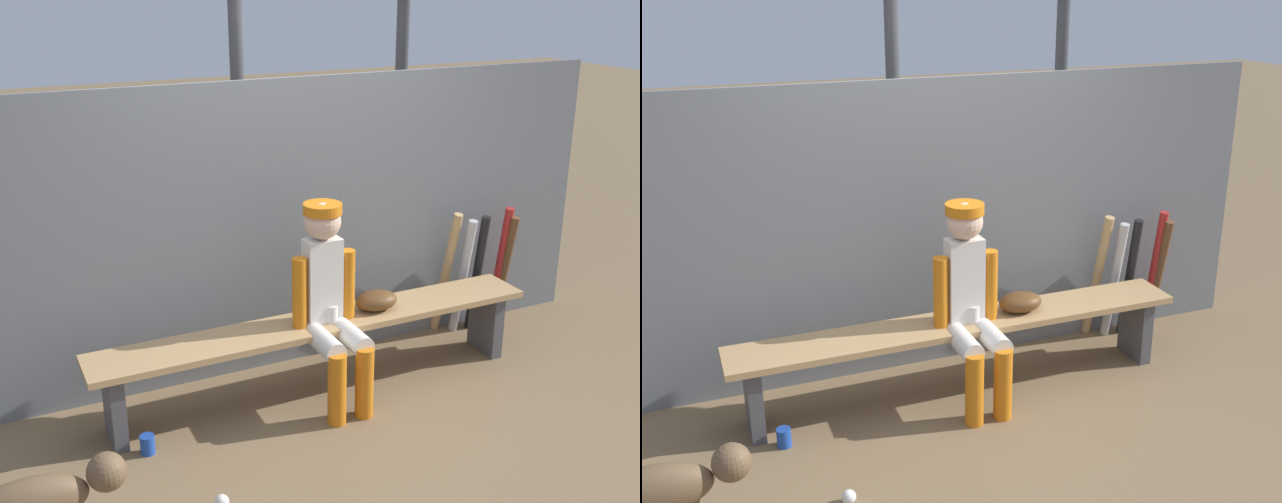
# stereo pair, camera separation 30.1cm
# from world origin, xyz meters

# --- Properties ---
(ground_plane) EXTENTS (30.00, 30.00, 0.00)m
(ground_plane) POSITION_xyz_m (0.00, 0.00, 0.00)
(ground_plane) COLOR brown
(chainlink_fence) EXTENTS (4.62, 0.03, 1.90)m
(chainlink_fence) POSITION_xyz_m (0.00, 0.47, 0.95)
(chainlink_fence) COLOR slate
(chainlink_fence) RESTS_ON ground_plane
(dugout_bench) EXTENTS (2.84, 0.36, 0.48)m
(dugout_bench) POSITION_xyz_m (0.00, 0.00, 0.38)
(dugout_bench) COLOR tan
(dugout_bench) RESTS_ON ground_plane
(player_seated) EXTENTS (0.41, 0.55, 1.23)m
(player_seated) POSITION_xyz_m (0.02, -0.11, 0.67)
(player_seated) COLOR silver
(player_seated) RESTS_ON ground_plane
(baseball_glove) EXTENTS (0.28, 0.20, 0.12)m
(baseball_glove) POSITION_xyz_m (0.39, 0.00, 0.54)
(baseball_glove) COLOR #593819
(baseball_glove) RESTS_ON dugout_bench
(bat_wood_tan) EXTENTS (0.11, 0.25, 0.93)m
(bat_wood_tan) POSITION_xyz_m (1.17, 0.36, 0.47)
(bat_wood_tan) COLOR tan
(bat_wood_tan) RESTS_ON ground_plane
(bat_aluminum_silver) EXTENTS (0.10, 0.20, 0.88)m
(bat_aluminum_silver) POSITION_xyz_m (1.28, 0.30, 0.44)
(bat_aluminum_silver) COLOR #B7B7BC
(bat_aluminum_silver) RESTS_ON ground_plane
(bat_aluminum_black) EXTENTS (0.07, 0.18, 0.89)m
(bat_aluminum_black) POSITION_xyz_m (1.40, 0.30, 0.45)
(bat_aluminum_black) COLOR black
(bat_aluminum_black) RESTS_ON ground_plane
(bat_aluminum_red) EXTENTS (0.09, 0.18, 0.91)m
(bat_aluminum_red) POSITION_xyz_m (1.63, 0.34, 0.46)
(bat_aluminum_red) COLOR #B22323
(bat_aluminum_red) RESTS_ON ground_plane
(bat_wood_dark) EXTENTS (0.08, 0.21, 0.85)m
(bat_wood_dark) POSITION_xyz_m (1.66, 0.32, 0.43)
(bat_wood_dark) COLOR brown
(bat_wood_dark) RESTS_ON ground_plane
(baseball) EXTENTS (0.07, 0.07, 0.07)m
(baseball) POSITION_xyz_m (-0.93, -0.82, 0.04)
(baseball) COLOR white
(baseball) RESTS_ON ground_plane
(cup_on_ground) EXTENTS (0.08, 0.08, 0.11)m
(cup_on_ground) POSITION_xyz_m (-1.15, -0.20, 0.06)
(cup_on_ground) COLOR #1E47AD
(cup_on_ground) RESTS_ON ground_plane
(cup_on_bench) EXTENTS (0.08, 0.08, 0.11)m
(cup_on_bench) POSITION_xyz_m (0.05, -0.04, 0.54)
(cup_on_bench) COLOR silver
(cup_on_bench) RESTS_ON dugout_bench
(dog) EXTENTS (0.84, 0.20, 0.49)m
(dog) POSITION_xyz_m (-1.75, -0.85, 0.34)
(dog) COLOR brown
(dog) RESTS_ON ground_plane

